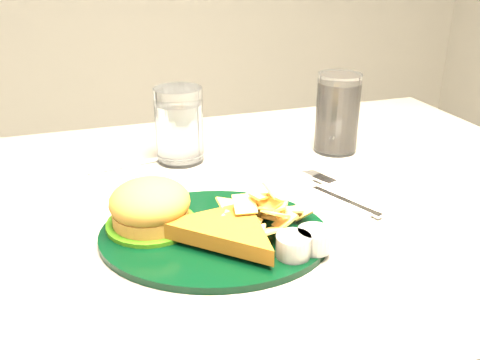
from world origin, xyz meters
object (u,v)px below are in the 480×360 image
(cola_glass, at_px, (337,113))
(fork_napkin, at_px, (343,199))
(water_glass, at_px, (179,125))
(dinner_plate, at_px, (214,215))

(cola_glass, relative_size, fork_napkin, 0.88)
(water_glass, bearing_deg, fork_napkin, -51.06)
(fork_napkin, bearing_deg, dinner_plate, 168.64)
(dinner_plate, distance_m, fork_napkin, 0.22)
(cola_glass, bearing_deg, fork_napkin, -114.46)
(water_glass, distance_m, cola_glass, 0.29)
(dinner_plate, bearing_deg, fork_napkin, 30.14)
(dinner_plate, height_order, cola_glass, cola_glass)
(water_glass, height_order, cola_glass, cola_glass)
(cola_glass, height_order, fork_napkin, cola_glass)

